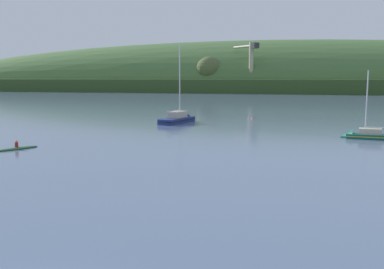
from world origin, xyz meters
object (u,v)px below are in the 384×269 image
canoe_with_paddler (17,148)px  sailboat_near_mooring (364,137)px  sailboat_midwater_white (180,121)px  dockside_crane (251,67)px  mooring_buoy_foreground (252,119)px

canoe_with_paddler → sailboat_near_mooring: bearing=-34.3°
sailboat_midwater_white → canoe_with_paddler: (-8.10, -27.77, -0.19)m
sailboat_midwater_white → canoe_with_paddler: size_ratio=3.13×
sailboat_near_mooring → sailboat_midwater_white: size_ratio=0.66×
canoe_with_paddler → sailboat_midwater_white: bearing=12.8°
sailboat_near_mooring → canoe_with_paddler: size_ratio=2.08×
sailboat_midwater_white → canoe_with_paddler: 28.93m
dockside_crane → canoe_with_paddler: 159.09m
dockside_crane → mooring_buoy_foreground: (16.79, -122.28, -11.03)m
sailboat_near_mooring → mooring_buoy_foreground: 24.86m
dockside_crane → canoe_with_paddler: size_ratio=5.35×
sailboat_near_mooring → dockside_crane: bearing=-71.0°
sailboat_midwater_white → mooring_buoy_foreground: size_ratio=22.03×
mooring_buoy_foreground → sailboat_midwater_white: bearing=-139.3°
dockside_crane → sailboat_midwater_white: (6.73, -130.94, -10.75)m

